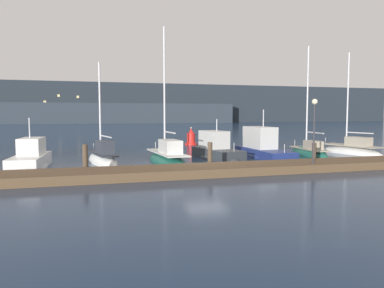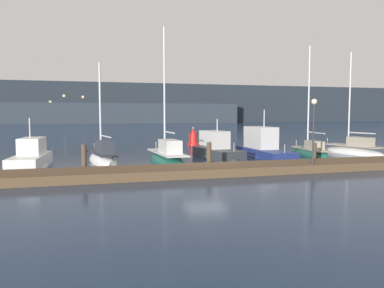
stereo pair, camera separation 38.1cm
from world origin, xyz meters
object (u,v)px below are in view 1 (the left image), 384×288
at_px(channel_buoy, 191,138).
at_px(dock_lamppost, 314,120).
at_px(motorboat_berth_5, 217,154).
at_px(motorboat_berth_6, 263,151).
at_px(sailboat_berth_3, 103,161).
at_px(sailboat_berth_7, 309,154).
at_px(motorboat_berth_2, 31,163).
at_px(sailboat_berth_8, 351,152).
at_px(sailboat_berth_4, 167,160).

height_order(channel_buoy, dock_lamppost, dock_lamppost).
distance_m(motorboat_berth_5, motorboat_berth_6, 3.73).
bearing_deg(channel_buoy, dock_lamppost, -85.33).
relative_size(sailboat_berth_3, sailboat_berth_7, 0.80).
bearing_deg(motorboat_berth_6, channel_buoy, 99.83).
height_order(motorboat_berth_2, sailboat_berth_3, sailboat_berth_3).
relative_size(sailboat_berth_8, dock_lamppost, 2.43).
height_order(sailboat_berth_4, sailboat_berth_7, sailboat_berth_4).
bearing_deg(dock_lamppost, sailboat_berth_3, 149.19).
bearing_deg(sailboat_berth_3, sailboat_berth_4, -13.49).
bearing_deg(motorboat_berth_5, dock_lamppost, -66.18).
height_order(motorboat_berth_6, channel_buoy, motorboat_berth_6).
bearing_deg(motorboat_berth_2, sailboat_berth_4, 0.61).
bearing_deg(motorboat_berth_5, sailboat_berth_4, -159.99).
height_order(motorboat_berth_5, sailboat_berth_8, sailboat_berth_8).
distance_m(sailboat_berth_3, motorboat_berth_6, 11.89).
xyz_separation_m(motorboat_berth_6, sailboat_berth_7, (3.85, -0.29, -0.28)).
distance_m(sailboat_berth_3, dock_lamppost, 13.50).
distance_m(sailboat_berth_3, sailboat_berth_7, 15.72).
bearing_deg(dock_lamppost, sailboat_berth_7, 57.92).
distance_m(sailboat_berth_7, channel_buoy, 13.92).
bearing_deg(dock_lamppost, channel_buoy, 94.67).
distance_m(sailboat_berth_3, channel_buoy, 16.08).
distance_m(motorboat_berth_5, sailboat_berth_8, 11.68).
bearing_deg(sailboat_berth_3, motorboat_berth_2, -165.80).
distance_m(sailboat_berth_3, sailboat_berth_4, 4.24).
xyz_separation_m(sailboat_berth_3, sailboat_berth_4, (4.13, -0.99, 0.03)).
xyz_separation_m(sailboat_berth_7, sailboat_berth_8, (4.11, 0.20, 0.03)).
xyz_separation_m(sailboat_berth_4, sailboat_berth_8, (15.71, 1.40, -0.01)).
bearing_deg(motorboat_berth_2, sailboat_berth_7, 3.69).
bearing_deg(channel_buoy, sailboat_berth_7, -64.58).
distance_m(sailboat_berth_4, channel_buoy, 14.88).
height_order(motorboat_berth_2, motorboat_berth_6, motorboat_berth_6).
relative_size(sailboat_berth_4, motorboat_berth_6, 1.32).
height_order(sailboat_berth_3, motorboat_berth_6, sailboat_berth_3).
relative_size(sailboat_berth_3, motorboat_berth_6, 1.01).
height_order(motorboat_berth_5, channel_buoy, motorboat_berth_5).
relative_size(motorboat_berth_2, motorboat_berth_6, 0.78).
bearing_deg(motorboat_berth_6, sailboat_berth_3, -177.57).
bearing_deg(motorboat_berth_5, sailboat_berth_7, -2.01).
distance_m(sailboat_berth_7, sailboat_berth_8, 4.12).
bearing_deg(sailboat_berth_4, sailboat_berth_8, 5.10).
height_order(motorboat_berth_2, sailboat_berth_4, sailboat_berth_4).
bearing_deg(motorboat_berth_5, motorboat_berth_2, -172.86).
distance_m(motorboat_berth_2, sailboat_berth_8, 24.15).
bearing_deg(motorboat_berth_6, motorboat_berth_5, -179.57).
bearing_deg(motorboat_berth_6, sailboat_berth_7, -4.37).
xyz_separation_m(motorboat_berth_5, channel_buoy, (1.60, 12.30, 0.34)).
bearing_deg(sailboat_berth_8, motorboat_berth_2, -176.46).
distance_m(sailboat_berth_7, dock_lamppost, 8.69).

